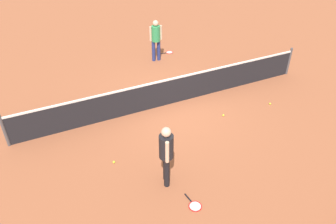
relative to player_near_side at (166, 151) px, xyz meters
The scene contains 9 objects.
ground_plane 3.63m from the player_near_side, 63.77° to the left, with size 40.00×40.00×0.00m, color #9E5638.
court_net 3.52m from the player_near_side, 63.77° to the left, with size 10.09×0.09×1.07m.
player_near_side is the anchor object (origin of this frame).
player_far_side 6.78m from the player_near_side, 68.86° to the left, with size 0.53×0.38×1.70m.
tennis_racket_near_player 1.40m from the player_near_side, 73.54° to the right, with size 0.35×0.60×0.03m.
tennis_racket_far_player 7.56m from the player_near_side, 64.51° to the left, with size 0.58×0.32×0.03m.
tennis_ball_near_player 3.46m from the player_near_side, 32.26° to the left, with size 0.07×0.07×0.07m, color #C6E033.
tennis_ball_by_net 4.98m from the player_near_side, 20.09° to the left, with size 0.07×0.07×0.07m, color #C6E033.
tennis_ball_midcourt 1.83m from the player_near_side, 129.65° to the left, with size 0.07×0.07×0.07m, color #C6E033.
Camera 1 is at (-3.92, -8.34, 6.18)m, focal length 35.40 mm.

